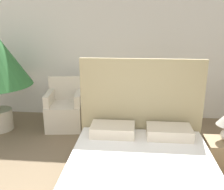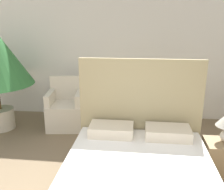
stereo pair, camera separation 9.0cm
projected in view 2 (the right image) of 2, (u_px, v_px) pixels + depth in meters
wall_back at (117, 47)px, 5.01m from camera, size 10.00×0.06×2.90m
bed at (138, 182)px, 2.70m from camera, size 1.67×2.09×1.50m
armchair_near_window_left at (66, 111)px, 4.73m from camera, size 0.71×0.70×0.94m
armchair_near_window_right at (118, 114)px, 4.62m from camera, size 0.65×0.64×0.94m
side_table at (91, 117)px, 4.63m from camera, size 0.39×0.39×0.50m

